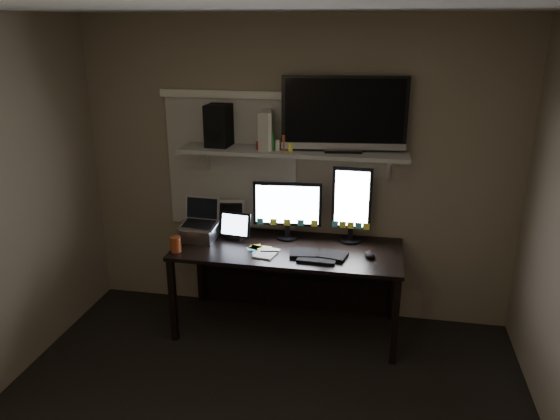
% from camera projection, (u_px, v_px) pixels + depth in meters
% --- Properties ---
extents(ceiling, '(3.60, 3.60, 0.00)m').
position_uv_depth(ceiling, '(234.00, 5.00, 2.43)').
color(ceiling, silver).
rests_on(ceiling, back_wall).
extents(back_wall, '(3.60, 0.00, 3.60)m').
position_uv_depth(back_wall, '(296.00, 172.00, 4.51)').
color(back_wall, '#7F725B').
rests_on(back_wall, floor).
extents(window_blinds, '(1.10, 0.02, 1.10)m').
position_uv_depth(window_blinds, '(231.00, 164.00, 4.58)').
color(window_blinds, beige).
rests_on(window_blinds, back_wall).
extents(desk, '(1.80, 0.75, 0.73)m').
position_uv_depth(desk, '(290.00, 262.00, 4.50)').
color(desk, black).
rests_on(desk, floor).
extents(wall_shelf, '(1.80, 0.35, 0.03)m').
position_uv_depth(wall_shelf, '(293.00, 152.00, 4.28)').
color(wall_shelf, '#A4A39F').
rests_on(wall_shelf, back_wall).
extents(monitor_landscape, '(0.56, 0.10, 0.49)m').
position_uv_depth(monitor_landscape, '(287.00, 210.00, 4.45)').
color(monitor_landscape, black).
rests_on(monitor_landscape, desk).
extents(monitor_portrait, '(0.32, 0.07, 0.63)m').
position_uv_depth(monitor_portrait, '(352.00, 205.00, 4.36)').
color(monitor_portrait, black).
rests_on(monitor_portrait, desk).
extents(keyboard, '(0.45, 0.19, 0.03)m').
position_uv_depth(keyboard, '(318.00, 255.00, 4.17)').
color(keyboard, black).
rests_on(keyboard, desk).
extents(mouse, '(0.10, 0.13, 0.04)m').
position_uv_depth(mouse, '(370.00, 255.00, 4.15)').
color(mouse, black).
rests_on(mouse, desk).
extents(notepad, '(0.19, 0.24, 0.01)m').
position_uv_depth(notepad, '(266.00, 253.00, 4.21)').
color(notepad, silver).
rests_on(notepad, desk).
extents(tablet, '(0.28, 0.15, 0.24)m').
position_uv_depth(tablet, '(235.00, 226.00, 4.46)').
color(tablet, black).
rests_on(tablet, desk).
extents(file_sorter, '(0.22, 0.13, 0.27)m').
position_uv_depth(file_sorter, '(230.00, 215.00, 4.67)').
color(file_sorter, black).
rests_on(file_sorter, desk).
extents(laptop, '(0.31, 0.26, 0.34)m').
position_uv_depth(laptop, '(199.00, 221.00, 4.43)').
color(laptop, '#B8B8BD').
rests_on(laptop, desk).
extents(cup, '(0.08, 0.08, 0.12)m').
position_uv_depth(cup, '(176.00, 244.00, 4.25)').
color(cup, '#963B1B').
rests_on(cup, desk).
extents(sticky_notes, '(0.37, 0.30, 0.00)m').
position_uv_depth(sticky_notes, '(259.00, 249.00, 4.31)').
color(sticky_notes, '#F3F242').
rests_on(sticky_notes, desk).
extents(tv, '(0.97, 0.28, 0.57)m').
position_uv_depth(tv, '(344.00, 114.00, 4.13)').
color(tv, black).
rests_on(tv, wall_shelf).
extents(game_console, '(0.13, 0.26, 0.30)m').
position_uv_depth(game_console, '(266.00, 130.00, 4.28)').
color(game_console, silver).
rests_on(game_console, wall_shelf).
extents(speaker, '(0.19, 0.23, 0.33)m').
position_uv_depth(speaker, '(219.00, 125.00, 4.36)').
color(speaker, black).
rests_on(speaker, wall_shelf).
extents(bottles, '(0.25, 0.09, 0.15)m').
position_uv_depth(bottles, '(275.00, 141.00, 4.23)').
color(bottles, '#A50F0C').
rests_on(bottles, wall_shelf).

